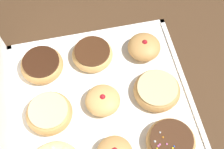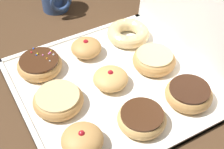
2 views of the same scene
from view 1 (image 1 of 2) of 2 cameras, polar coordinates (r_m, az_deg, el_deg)
The scene contains 9 objects.
ground_plane at distance 0.85m, azimuth -1.51°, elevation -5.23°, with size 3.00×3.00×0.00m, color #4C331E.
donut_box at distance 0.85m, azimuth -1.52°, elevation -5.08°, with size 0.44×0.44×0.01m.
sprinkle_donut_0 at distance 0.80m, azimuth 9.85°, elevation -11.05°, with size 0.11×0.11×0.04m.
glazed_ring_donut_1 at distance 0.85m, azimuth 7.61°, elevation -2.80°, with size 0.12×0.12×0.03m.
jelly_filled_donut_2 at distance 0.90m, azimuth 5.40°, elevation 4.64°, with size 0.09×0.09×0.05m.
jelly_filled_donut_4 at distance 0.83m, azimuth -1.27°, elevation -4.43°, with size 0.09×0.09×0.05m.
chocolate_frosted_donut_5 at distance 0.89m, azimuth -3.23°, elevation 3.47°, with size 0.11×0.11×0.04m.
glazed_ring_donut_7 at distance 0.83m, azimuth -10.51°, elevation -6.36°, with size 0.11×0.11×0.04m.
chocolate_frosted_donut_8 at distance 0.89m, azimuth -11.69°, elevation 1.62°, with size 0.11×0.11×0.04m.
Camera 1 is at (-0.35, 0.05, 0.78)m, focal length 54.44 mm.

